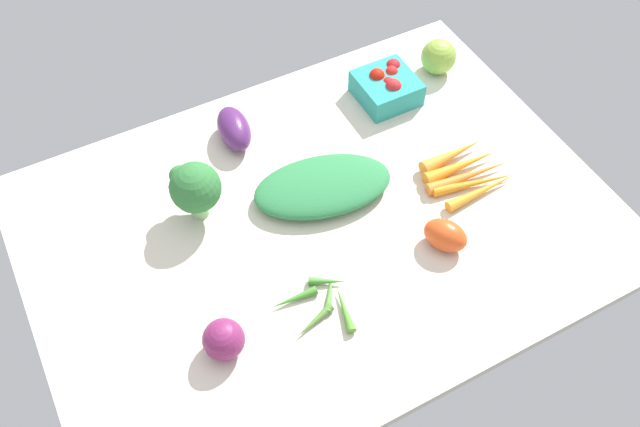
{
  "coord_description": "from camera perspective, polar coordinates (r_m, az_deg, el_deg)",
  "views": [
    {
      "loc": [
        35.01,
        65.96,
        103.29
      ],
      "look_at": [
        0.0,
        0.0,
        4.0
      ],
      "focal_mm": 38.76,
      "sensor_mm": 36.0,
      "label": 1
    }
  ],
  "objects": [
    {
      "name": "red_onion_near_basket",
      "position": [
        1.11,
        -7.96,
        -10.26
      ],
      "size": [
        6.75,
        6.75,
        6.75
      ],
      "primitive_type": "sphere",
      "color": "#792356",
      "rests_on": "tablecloth"
    },
    {
      "name": "carrot_bunch",
      "position": [
        1.34,
        11.91,
        3.46
      ],
      "size": [
        17.8,
        13.11,
        2.99
      ],
      "color": "orange",
      "rests_on": "tablecloth"
    },
    {
      "name": "roma_tomato",
      "position": [
        1.22,
        10.32,
        -1.78
      ],
      "size": [
        8.78,
        9.61,
        5.46
      ],
      "primitive_type": "ellipsoid",
      "rotation": [
        0.0,
        0.0,
        5.26
      ],
      "color": "#E34E1D",
      "rests_on": "tablecloth"
    },
    {
      "name": "tablecloth",
      "position": [
        1.27,
        -0.0,
        -0.82
      ],
      "size": [
        104.0,
        76.0,
        2.0
      ],
      "primitive_type": "cube",
      "color": "beige",
      "rests_on": "ground"
    },
    {
      "name": "berry_basket",
      "position": [
        1.46,
        5.53,
        10.41
      ],
      "size": [
        11.63,
        11.63,
        6.61
      ],
      "color": "teal",
      "rests_on": "tablecloth"
    },
    {
      "name": "leafy_greens_clump",
      "position": [
        1.28,
        0.23,
        2.28
      ],
      "size": [
        28.45,
        19.66,
        4.28
      ],
      "primitive_type": "ellipsoid",
      "rotation": [
        0.0,
        0.0,
        2.93
      ],
      "color": "#2D7D45",
      "rests_on": "tablecloth"
    },
    {
      "name": "broccoli_head",
      "position": [
        1.23,
        -10.36,
        2.16
      ],
      "size": [
        9.22,
        9.92,
        12.15
      ],
      "color": "#92CA84",
      "rests_on": "tablecloth"
    },
    {
      "name": "okra_pile",
      "position": [
        1.16,
        0.15,
        -7.3
      ],
      "size": [
        13.93,
        12.6,
        1.66
      ],
      "color": "#518D37",
      "rests_on": "tablecloth"
    },
    {
      "name": "heirloom_tomato_green",
      "position": [
        1.53,
        9.76,
        12.64
      ],
      "size": [
        7.5,
        7.5,
        7.5
      ],
      "primitive_type": "sphere",
      "color": "#8EB640",
      "rests_on": "tablecloth"
    },
    {
      "name": "eggplant",
      "position": [
        1.37,
        -7.12,
        6.95
      ],
      "size": [
        7.47,
        11.91,
        6.12
      ],
      "primitive_type": "ellipsoid",
      "rotation": [
        0.0,
        0.0,
        4.59
      ],
      "color": "#522362",
      "rests_on": "tablecloth"
    }
  ]
}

